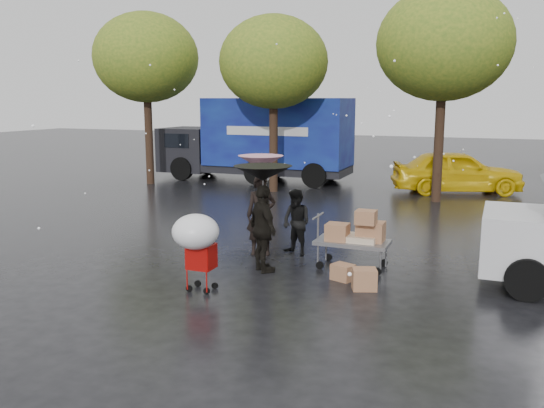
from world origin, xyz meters
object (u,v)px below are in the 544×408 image
at_px(blue_truck, 260,140).
at_px(person_pink, 261,215).
at_px(shopping_cart, 197,236).
at_px(vendor_cart, 357,234).
at_px(person_black, 263,229).
at_px(yellow_taxi, 457,171).

bearing_deg(blue_truck, person_pink, -66.88).
relative_size(person_pink, blue_truck, 0.22).
xyz_separation_m(person_pink, shopping_cart, (-0.04, -2.86, 0.16)).
bearing_deg(person_pink, blue_truck, 93.75).
bearing_deg(vendor_cart, person_pink, 172.81).
distance_m(vendor_cart, shopping_cart, 3.46).
relative_size(person_black, blue_truck, 0.22).
bearing_deg(vendor_cart, yellow_taxi, 83.98).
xyz_separation_m(vendor_cart, blue_truck, (-6.96, 11.32, 1.03)).
height_order(person_black, yellow_taxi, person_black).
height_order(shopping_cart, yellow_taxi, yellow_taxi).
bearing_deg(blue_truck, vendor_cart, -58.41).
height_order(shopping_cart, blue_truck, blue_truck).
bearing_deg(yellow_taxi, vendor_cart, 155.33).
bearing_deg(person_pink, yellow_taxi, 52.98).
relative_size(shopping_cart, blue_truck, 0.18).
xyz_separation_m(shopping_cart, blue_truck, (-4.67, 13.90, 0.69)).
height_order(person_pink, person_black, person_pink).
relative_size(person_pink, yellow_taxi, 0.38).
distance_m(vendor_cart, yellow_taxi, 11.08).
height_order(person_black, blue_truck, blue_truck).
xyz_separation_m(person_black, blue_truck, (-5.26, 12.24, 0.86)).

